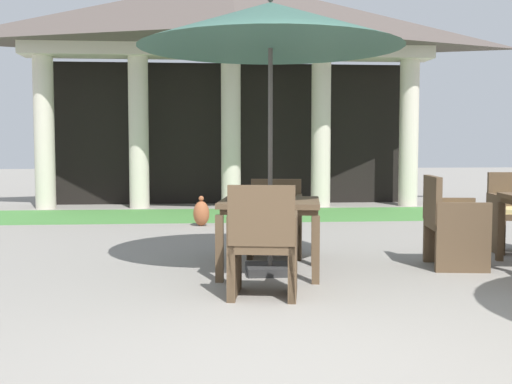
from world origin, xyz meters
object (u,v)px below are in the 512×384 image
Objects in this scene: patio_umbrella_mid_left at (270,27)px; patio_chair_mid_left_south at (263,246)px; patio_table_mid_left at (270,210)px; patio_chair_mid_left_north at (275,219)px; terracotta_urn at (201,213)px; patio_chair_mid_right_west at (452,225)px.

patio_chair_mid_left_south is (-0.16, -0.96, -1.93)m from patio_umbrella_mid_left.
patio_umbrella_mid_left is at bearing -90.00° from patio_table_mid_left.
patio_chair_mid_left_north reaches higher than terracotta_urn.
patio_umbrella_mid_left is 2.16m from patio_chair_mid_left_north.
terracotta_urn is (-0.82, 2.76, -0.22)m from patio_chair_mid_left_north.
patio_chair_mid_left_south reaches higher than patio_chair_mid_right_west.
patio_table_mid_left is 2.34× the size of terracotta_urn.
patio_table_mid_left is 0.41× the size of patio_umbrella_mid_left.
patio_umbrella_mid_left is 5.74× the size of terracotta_urn.
patio_umbrella_mid_left is 2.85× the size of patio_chair_mid_right_west.
patio_table_mid_left is 1.89m from patio_chair_mid_right_west.
patio_chair_mid_right_west is at bearing 4.96° from patio_umbrella_mid_left.
patio_chair_mid_left_south is (-0.32, -1.91, 0.01)m from patio_chair_mid_left_north.
patio_table_mid_left is 0.99m from patio_chair_mid_left_north.
patio_chair_mid_left_north is 0.92× the size of patio_chair_mid_right_west.
patio_chair_mid_right_west is (1.87, 0.16, -0.19)m from patio_table_mid_left.
patio_umbrella_mid_left is 2.69m from patio_chair_mid_right_west.
patio_chair_mid_left_north is 1.89m from patio_chair_mid_right_west.
patio_umbrella_mid_left reaches higher than patio_chair_mid_left_north.
patio_umbrella_mid_left is at bearing 90.00° from patio_chair_mid_left_south.
patio_table_mid_left reaches higher than terracotta_urn.
patio_table_mid_left is at bearing 90.00° from patio_chair_mid_left_south.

